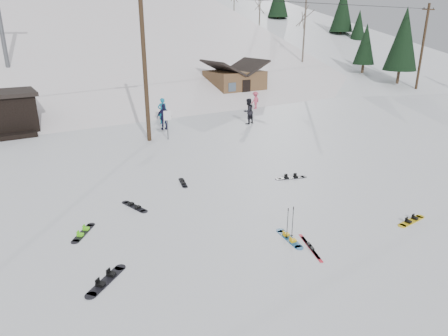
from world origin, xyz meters
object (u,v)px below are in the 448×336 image
utility_pole (145,64)px  hero_skis (310,247)px  hero_snowboard (289,238)px  cabin (235,84)px

utility_pole → hero_skis: size_ratio=5.35×
hero_snowboard → hero_skis: size_ratio=0.89×
cabin → hero_snowboard: size_ratio=3.62×
cabin → hero_skis: bearing=-118.4°
hero_snowboard → hero_skis: hero_snowboard is taller
cabin → hero_snowboard: 27.77m
hero_snowboard → utility_pole: bearing=6.9°
utility_pole → hero_snowboard: utility_pole is taller
cabin → utility_pole: bearing=-142.4°
cabin → hero_snowboard: cabin is taller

